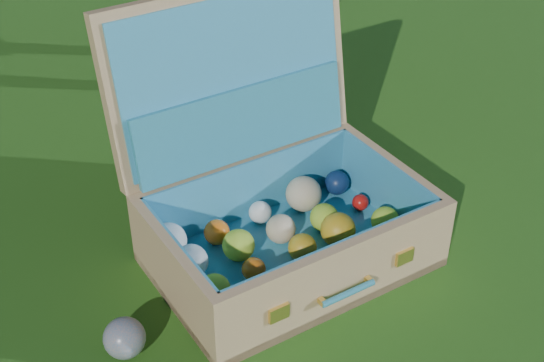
# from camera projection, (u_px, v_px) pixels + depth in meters

# --- Properties ---
(ground) EXTENTS (60.00, 60.00, 0.00)m
(ground) POSITION_uv_depth(u_px,v_px,m) (338.00, 214.00, 1.75)
(ground) COLOR #215114
(ground) RESTS_ON ground
(stray_ball) EXTENTS (0.08, 0.08, 0.08)m
(stray_ball) POSITION_uv_depth(u_px,v_px,m) (124.00, 338.00, 1.38)
(stray_ball) COLOR teal
(stray_ball) RESTS_ON ground
(suitcase) EXTENTS (0.56, 0.50, 0.53)m
(suitcase) POSITION_uv_depth(u_px,v_px,m) (270.00, 187.00, 1.58)
(suitcase) COLOR tan
(suitcase) RESTS_ON ground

